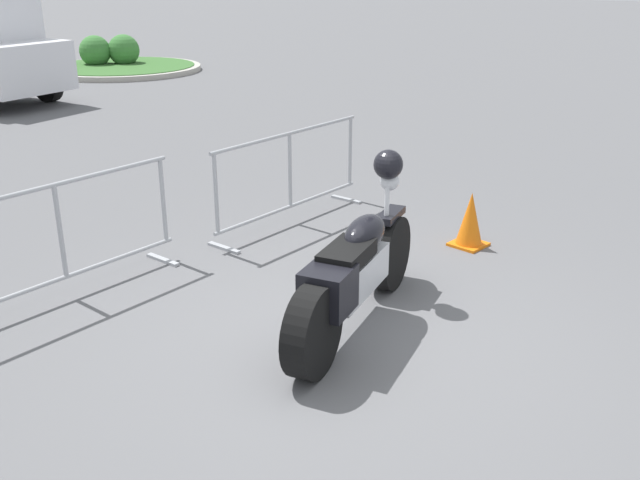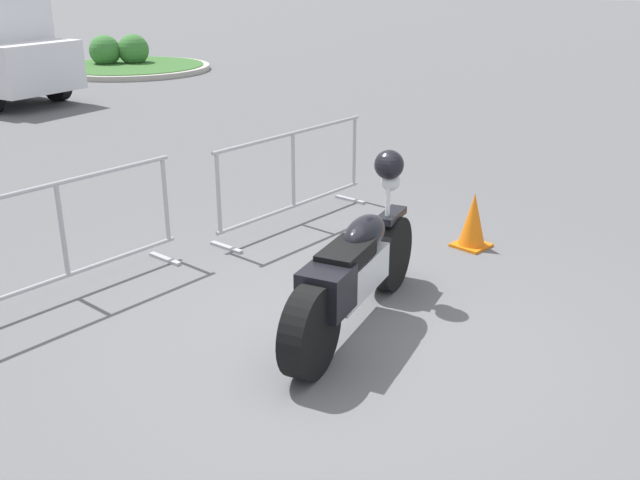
# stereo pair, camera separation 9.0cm
# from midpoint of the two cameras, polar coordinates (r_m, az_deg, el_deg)

# --- Properties ---
(ground_plane) EXTENTS (120.00, 120.00, 0.00)m
(ground_plane) POSITION_cam_midpoint_polar(r_m,az_deg,el_deg) (5.75, 1.29, -7.92)
(ground_plane) COLOR #5B5B5E
(motorcycle) EXTENTS (2.27, 0.97, 1.33)m
(motorcycle) POSITION_cam_midpoint_polar(r_m,az_deg,el_deg) (5.74, 2.42, -2.35)
(motorcycle) COLOR black
(motorcycle) RESTS_ON ground
(crowd_barrier_near) EXTENTS (2.38, 0.63, 1.07)m
(crowd_barrier_near) POSITION_cam_midpoint_polar(r_m,az_deg,el_deg) (6.63, -20.36, 0.05)
(crowd_barrier_near) COLOR #9EA0A5
(crowd_barrier_near) RESTS_ON ground
(crowd_barrier_far) EXTENTS (2.38, 0.63, 1.07)m
(crowd_barrier_far) POSITION_cam_midpoint_polar(r_m,az_deg,el_deg) (8.12, -2.73, 5.11)
(crowd_barrier_far) COLOR #9EA0A5
(crowd_barrier_far) RESTS_ON ground
(planter_island) EXTENTS (4.42, 4.42, 0.96)m
(planter_island) POSITION_cam_midpoint_polar(r_m,az_deg,el_deg) (21.64, -15.98, 13.48)
(planter_island) COLOR #ADA89E
(planter_island) RESTS_ON ground
(traffic_cone) EXTENTS (0.34, 0.34, 0.59)m
(traffic_cone) POSITION_cam_midpoint_polar(r_m,az_deg,el_deg) (7.65, 11.60, 1.57)
(traffic_cone) COLOR orange
(traffic_cone) RESTS_ON ground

